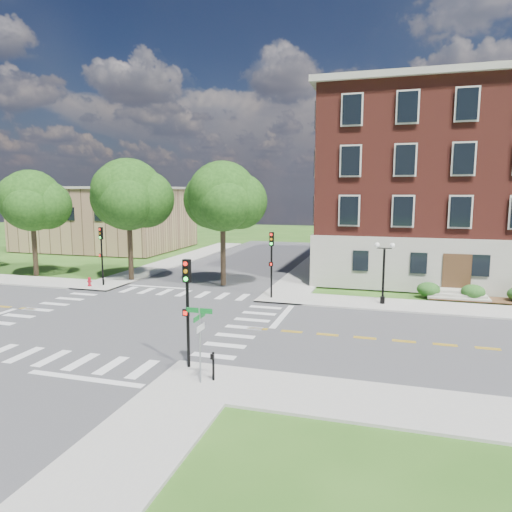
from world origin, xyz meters
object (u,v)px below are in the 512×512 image
(traffic_signal_se, at_px, (187,299))
(traffic_signal_ne, at_px, (271,256))
(fire_hydrant, at_px, (89,282))
(push_button_post, at_px, (213,365))
(traffic_signal_nw, at_px, (101,248))
(street_sign_pole, at_px, (200,330))
(twin_lamp_west, at_px, (384,269))

(traffic_signal_se, relative_size, traffic_signal_ne, 1.00)
(traffic_signal_ne, distance_m, fire_hydrant, 15.57)
(traffic_signal_se, bearing_deg, fire_hydrant, 137.70)
(push_button_post, height_order, fire_hydrant, push_button_post)
(traffic_signal_nw, relative_size, push_button_post, 4.00)
(street_sign_pole, bearing_deg, traffic_signal_nw, 134.37)
(traffic_signal_ne, height_order, push_button_post, traffic_signal_ne)
(traffic_signal_se, distance_m, traffic_signal_nw, 20.25)
(traffic_signal_se, height_order, push_button_post, traffic_signal_se)
(traffic_signal_nw, height_order, twin_lamp_west, traffic_signal_nw)
(traffic_signal_ne, distance_m, traffic_signal_nw, 14.49)
(traffic_signal_se, height_order, street_sign_pole, traffic_signal_se)
(fire_hydrant, bearing_deg, push_button_post, -41.58)
(twin_lamp_west, xyz_separation_m, push_button_post, (-6.46, -15.39, -1.73))
(traffic_signal_se, xyz_separation_m, street_sign_pole, (1.18, -1.41, -0.88))
(twin_lamp_west, bearing_deg, push_button_post, -112.77)
(push_button_post, distance_m, fire_hydrant, 22.32)
(traffic_signal_se, relative_size, traffic_signal_nw, 1.00)
(traffic_signal_nw, distance_m, street_sign_pole, 22.10)
(traffic_signal_ne, distance_m, street_sign_pole, 15.37)
(traffic_signal_ne, xyz_separation_m, street_sign_pole, (0.96, -15.32, -0.88))
(traffic_signal_se, bearing_deg, traffic_signal_nw, 134.78)
(traffic_signal_ne, relative_size, push_button_post, 4.00)
(street_sign_pole, bearing_deg, push_button_post, 40.67)
(traffic_signal_se, height_order, traffic_signal_nw, same)
(traffic_signal_se, xyz_separation_m, push_button_post, (1.58, -1.06, -2.39))
(traffic_signal_se, bearing_deg, push_button_post, -33.84)
(fire_hydrant, bearing_deg, twin_lamp_west, 1.43)
(traffic_signal_ne, xyz_separation_m, traffic_signal_nw, (-14.48, 0.47, 0.00))
(twin_lamp_west, xyz_separation_m, fire_hydrant, (-23.15, -0.58, -2.06))
(traffic_signal_nw, relative_size, street_sign_pole, 1.55)
(fire_hydrant, bearing_deg, traffic_signal_nw, 36.29)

